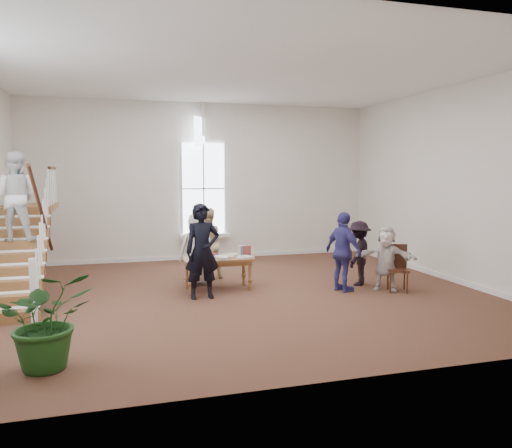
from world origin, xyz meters
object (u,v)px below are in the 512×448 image
object	(u,v)px
police_officer	(202,251)
elderly_woman	(197,249)
woman_cluster_a	(343,252)
side_chair	(397,265)
woman_cluster_c	(386,258)
floor_plant	(47,320)
person_yellow	(206,244)
woman_cluster_b	(359,253)
library_table	(219,261)

from	to	relation	value
police_officer	elderly_woman	world-z (taller)	police_officer
woman_cluster_a	side_chair	xyz separation A→B (m)	(1.14, -0.27, -0.30)
woman_cluster_c	side_chair	bearing A→B (deg)	19.35
floor_plant	person_yellow	bearing A→B (deg)	58.17
woman_cluster_a	side_chair	bearing A→B (deg)	-121.51
elderly_woman	woman_cluster_b	world-z (taller)	elderly_woman
police_officer	person_yellow	world-z (taller)	police_officer
library_table	elderly_woman	distance (m)	0.74
person_yellow	woman_cluster_a	size ratio (longest dim) A/B	1.00
library_table	woman_cluster_c	world-z (taller)	woman_cluster_c
library_table	person_yellow	world-z (taller)	person_yellow
woman_cluster_b	side_chair	size ratio (longest dim) A/B	1.46
elderly_woman	woman_cluster_a	world-z (taller)	woman_cluster_a
woman_cluster_b	police_officer	bearing A→B (deg)	-44.11
person_yellow	floor_plant	bearing A→B (deg)	40.49
library_table	woman_cluster_c	xyz separation A→B (m)	(3.40, -1.09, 0.08)
police_officer	side_chair	distance (m)	4.16
library_table	side_chair	bearing A→B (deg)	-17.22
floor_plant	side_chair	world-z (taller)	floor_plant
library_table	police_officer	size ratio (longest dim) A/B	0.78
side_chair	police_officer	bearing A→B (deg)	-164.23
elderly_woman	side_chair	xyz separation A→B (m)	(4.01, -1.76, -0.26)
woman_cluster_b	library_table	bearing A→B (deg)	-55.47
library_table	woman_cluster_a	world-z (taller)	woman_cluster_a
police_officer	elderly_woman	size ratio (longest dim) A/B	1.17
woman_cluster_b	floor_plant	xyz separation A→B (m)	(-6.13, -3.22, -0.08)
woman_cluster_a	woman_cluster_c	size ratio (longest dim) A/B	1.22
police_officer	woman_cluster_a	size ratio (longest dim) A/B	1.13
elderly_woman	woman_cluster_c	xyz separation A→B (m)	(3.78, -1.69, -0.12)
elderly_woman	woman_cluster_b	bearing A→B (deg)	162.64
woman_cluster_c	library_table	bearing A→B (deg)	-162.04
elderly_woman	woman_cluster_c	bearing A→B (deg)	155.19
library_table	elderly_woman	size ratio (longest dim) A/B	0.91
elderly_woman	woman_cluster_b	distance (m)	3.63
woman_cluster_a	woman_cluster_c	xyz separation A→B (m)	(0.90, -0.20, -0.15)
woman_cluster_a	woman_cluster_c	bearing A→B (deg)	-120.70
woman_cluster_a	elderly_woman	bearing A→B (deg)	44.40
person_yellow	library_table	bearing A→B (deg)	76.12
library_table	person_yellow	xyz separation A→B (m)	(-0.07, 1.10, 0.23)
elderly_woman	woman_cluster_a	size ratio (longest dim) A/B	0.96
woman_cluster_b	floor_plant	world-z (taller)	woman_cluster_b
library_table	woman_cluster_c	bearing A→B (deg)	-17.31
woman_cluster_c	floor_plant	size ratio (longest dim) A/B	1.09
police_officer	woman_cluster_a	world-z (taller)	police_officer
floor_plant	woman_cluster_a	bearing A→B (deg)	26.57
library_table	woman_cluster_c	size ratio (longest dim) A/B	1.07
library_table	woman_cluster_b	world-z (taller)	woman_cluster_b
police_officer	woman_cluster_c	xyz separation A→B (m)	(3.88, -0.44, -0.26)
woman_cluster_b	woman_cluster_c	size ratio (longest dim) A/B	1.04
woman_cluster_c	floor_plant	world-z (taller)	woman_cluster_c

